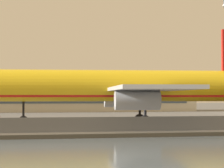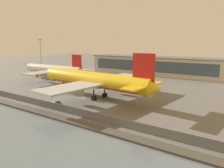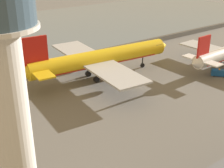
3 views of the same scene
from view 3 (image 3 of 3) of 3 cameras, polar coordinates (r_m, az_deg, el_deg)
The scene contains 8 objects.
ground_plane at distance 109.47m, azimuth -1.64°, elevation 2.11°, with size 500.00×500.00×0.00m, color #66635E.
waterfront_lagoon at distance 170.03m, azimuth -15.64°, elevation 9.18°, with size 320.00×98.00×0.01m.
shoreline_seawall at distance 125.76m, azimuth -7.01°, elevation 4.99°, with size 320.00×3.00×0.50m.
perimeter_fence at distance 121.77m, azimuth -5.97°, elevation 4.83°, with size 280.00×0.10×2.21m.
cargo_jet_yellow at distance 103.20m, azimuth -2.40°, elevation 4.62°, with size 56.57×48.41×17.22m.
baggage_tug at distance 118.94m, azimuth -5.64°, elevation 4.22°, with size 3.30×1.81×1.80m.
ops_van at distance 112.15m, azimuth 19.05°, elevation 2.01°, with size 4.99×5.31×2.48m.
control_tower at distance 39.12m, azimuth -18.27°, elevation -5.08°, with size 9.58×9.58×39.63m.
Camera 3 is at (57.77, 83.70, 40.49)m, focal length 50.00 mm.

